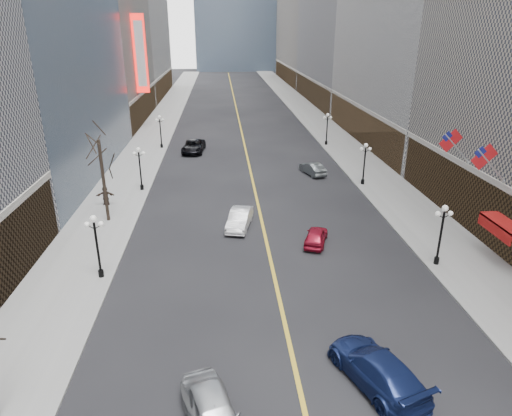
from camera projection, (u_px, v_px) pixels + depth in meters
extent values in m
cube|color=gray|center=(334.00, 138.00, 70.05)|extent=(6.00, 230.00, 0.15)
cube|color=gray|center=(150.00, 142.00, 68.04)|extent=(6.00, 230.00, 0.15)
cube|color=gold|center=(241.00, 127.00, 78.34)|extent=(0.25, 200.00, 0.02)
cube|color=brown|center=(368.00, 124.00, 67.59)|extent=(2.80, 35.00, 5.00)
cube|color=brown|center=(317.00, 91.00, 102.80)|extent=(2.80, 39.00, 5.00)
cube|color=brown|center=(289.00, 73.00, 142.64)|extent=(2.80, 45.00, 5.00)
cube|color=brown|center=(137.00, 107.00, 82.54)|extent=(2.80, 29.00, 5.00)
cube|color=brown|center=(160.00, 85.00, 114.05)|extent=(2.80, 37.00, 5.00)
cylinder|color=black|center=(436.00, 261.00, 32.71)|extent=(0.36, 0.36, 0.50)
cylinder|color=black|center=(440.00, 238.00, 32.07)|extent=(0.16, 0.16, 4.00)
sphere|color=white|center=(445.00, 208.00, 31.22)|extent=(0.44, 0.44, 0.44)
sphere|color=white|center=(438.00, 214.00, 31.33)|extent=(0.36, 0.36, 0.36)
sphere|color=white|center=(451.00, 213.00, 31.40)|extent=(0.36, 0.36, 0.36)
cylinder|color=black|center=(363.00, 182.00, 49.39)|extent=(0.36, 0.36, 0.50)
cylinder|color=black|center=(364.00, 166.00, 48.74)|extent=(0.16, 0.16, 4.00)
sphere|color=white|center=(366.00, 145.00, 47.90)|extent=(0.44, 0.44, 0.44)
sphere|color=white|center=(361.00, 149.00, 48.01)|extent=(0.36, 0.36, 0.36)
sphere|color=white|center=(370.00, 149.00, 48.08)|extent=(0.36, 0.36, 0.36)
cylinder|color=black|center=(326.00, 143.00, 66.07)|extent=(0.36, 0.36, 0.50)
cylinder|color=black|center=(327.00, 131.00, 65.42)|extent=(0.16, 0.16, 4.00)
sphere|color=white|center=(328.00, 115.00, 64.57)|extent=(0.44, 0.44, 0.44)
sphere|color=white|center=(324.00, 118.00, 64.69)|extent=(0.36, 0.36, 0.36)
sphere|color=white|center=(331.00, 117.00, 64.75)|extent=(0.36, 0.36, 0.36)
cylinder|color=black|center=(101.00, 273.00, 31.01)|extent=(0.36, 0.36, 0.50)
cylinder|color=black|center=(98.00, 250.00, 30.37)|extent=(0.16, 0.16, 4.00)
sphere|color=white|center=(93.00, 219.00, 29.52)|extent=(0.44, 0.44, 0.44)
sphere|color=white|center=(87.00, 224.00, 29.64)|extent=(0.36, 0.36, 0.36)
sphere|color=white|center=(101.00, 224.00, 29.70)|extent=(0.36, 0.36, 0.36)
cylinder|color=black|center=(142.00, 187.00, 47.69)|extent=(0.36, 0.36, 0.50)
cylinder|color=black|center=(140.00, 171.00, 47.05)|extent=(0.16, 0.16, 4.00)
sphere|color=white|center=(138.00, 149.00, 46.20)|extent=(0.44, 0.44, 0.44)
sphere|color=white|center=(134.00, 153.00, 46.31)|extent=(0.36, 0.36, 0.36)
sphere|color=white|center=(143.00, 153.00, 46.38)|extent=(0.36, 0.36, 0.36)
cylinder|color=black|center=(162.00, 146.00, 64.37)|extent=(0.36, 0.36, 0.50)
cylinder|color=black|center=(161.00, 134.00, 63.73)|extent=(0.16, 0.16, 4.00)
sphere|color=white|center=(159.00, 117.00, 62.88)|extent=(0.44, 0.44, 0.44)
sphere|color=white|center=(156.00, 120.00, 62.99)|extent=(0.36, 0.36, 0.36)
sphere|color=white|center=(163.00, 120.00, 63.06)|extent=(0.36, 0.36, 0.36)
cylinder|color=#B2B2B7|center=(491.00, 166.00, 32.49)|extent=(2.49, 0.12, 2.49)
cube|color=red|center=(484.00, 157.00, 32.20)|extent=(1.94, 0.04, 1.94)
cube|color=navy|center=(480.00, 152.00, 32.05)|extent=(0.88, 0.06, 0.88)
cylinder|color=#B2B2B7|center=(457.00, 148.00, 37.12)|extent=(2.49, 0.12, 2.49)
cube|color=red|center=(451.00, 141.00, 36.84)|extent=(1.94, 0.04, 1.94)
cube|color=navy|center=(447.00, 136.00, 36.68)|extent=(0.88, 0.06, 0.88)
cube|color=#9C1211|center=(504.00, 223.00, 32.00)|extent=(1.40, 4.00, 0.15)
cube|color=#9C1211|center=(494.00, 228.00, 32.10)|extent=(0.10, 4.00, 0.90)
cube|color=red|center=(140.00, 54.00, 72.77)|extent=(2.00, 0.50, 12.00)
cube|color=white|center=(141.00, 54.00, 72.77)|extent=(1.40, 0.55, 10.00)
cylinder|color=#2D231C|center=(104.00, 181.00, 38.92)|extent=(0.28, 0.28, 7.20)
imported|color=#AFB2B7|center=(213.00, 414.00, 19.15)|extent=(3.44, 5.39, 1.71)
imported|color=silver|center=(240.00, 219.00, 38.86)|extent=(2.67, 4.95, 1.55)
imported|color=black|center=(194.00, 146.00, 62.34)|extent=(3.28, 6.16, 1.65)
imported|color=navy|center=(377.00, 369.00, 21.69)|extent=(4.27, 6.34, 1.71)
imported|color=maroon|center=(316.00, 236.00, 35.91)|extent=(2.76, 4.18, 1.32)
imported|color=#4B5152|center=(313.00, 169.00, 52.93)|extent=(2.68, 4.52, 1.41)
imported|color=black|center=(105.00, 196.00, 43.38)|extent=(1.73, 0.57, 1.85)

